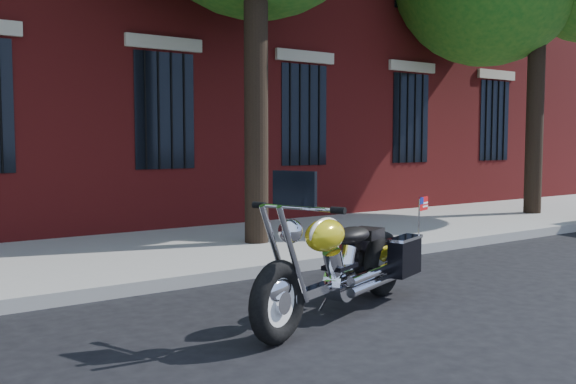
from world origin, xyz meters
TOP-DOWN VIEW (x-y plane):
  - ground at (0.00, 0.00)m, footprint 120.00×120.00m
  - curb at (0.00, 1.38)m, footprint 40.00×0.16m
  - sidewalk at (0.00, 3.26)m, footprint 40.00×3.60m
  - motorcycle at (-0.69, -0.57)m, footprint 2.77×1.42m

SIDE VIEW (x-z plane):
  - ground at x=0.00m, z-range 0.00..0.00m
  - curb at x=0.00m, z-range 0.00..0.15m
  - sidewalk at x=0.00m, z-range 0.00..0.15m
  - motorcycle at x=-0.69m, z-range -0.23..1.19m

